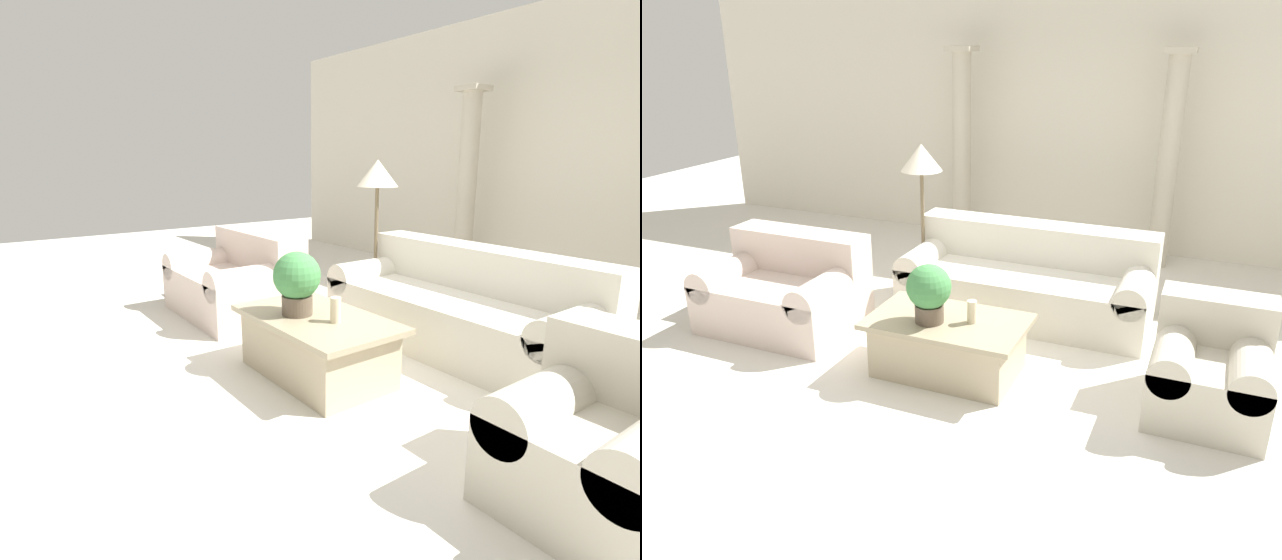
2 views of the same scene
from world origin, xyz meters
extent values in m
plane|color=silver|center=(0.00, 0.00, 0.00)|extent=(16.00, 16.00, 0.00)
cube|color=silver|center=(0.00, 3.12, 1.60)|extent=(10.00, 0.06, 3.20)
cube|color=beige|center=(0.29, 0.80, 0.22)|extent=(2.28, 0.95, 0.45)
cube|color=beige|center=(0.29, 1.11, 0.63)|extent=(2.28, 0.33, 0.36)
cylinder|color=beige|center=(-0.70, 0.80, 0.45)|extent=(0.28, 0.95, 0.28)
cylinder|color=beige|center=(1.29, 0.80, 0.45)|extent=(0.28, 0.95, 0.28)
cube|color=beige|center=(-1.63, -0.27, 0.22)|extent=(1.31, 0.95, 0.45)
cube|color=beige|center=(-1.63, 0.04, 0.63)|extent=(1.31, 0.33, 0.36)
cylinder|color=beige|center=(-2.15, -0.27, 0.45)|extent=(0.28, 0.95, 0.28)
cylinder|color=beige|center=(-1.12, -0.27, 0.45)|extent=(0.28, 0.95, 0.28)
cube|color=tan|center=(0.07, -0.46, 0.21)|extent=(1.06, 0.64, 0.41)
cube|color=tan|center=(0.07, -0.46, 0.43)|extent=(1.21, 0.72, 0.04)
cylinder|color=brown|center=(-0.05, -0.54, 0.52)|extent=(0.22, 0.22, 0.14)
sphere|color=#428447|center=(-0.05, -0.54, 0.73)|extent=(0.34, 0.34, 0.34)
cylinder|color=beige|center=(0.25, -0.43, 0.54)|extent=(0.07, 0.07, 0.17)
cylinder|color=brown|center=(-0.80, 0.89, 0.01)|extent=(0.23, 0.23, 0.03)
cylinder|color=brown|center=(-0.80, 0.89, 0.65)|extent=(0.04, 0.04, 1.23)
cone|color=beige|center=(-0.80, 0.89, 1.39)|extent=(0.40, 0.40, 0.25)
cylinder|color=beige|center=(-1.14, 2.68, 1.14)|extent=(0.23, 0.23, 2.29)
cube|color=beige|center=(-1.14, 2.68, 2.32)|extent=(0.32, 0.32, 0.06)
cylinder|color=beige|center=(1.27, 2.68, 1.14)|extent=(0.23, 0.23, 2.29)
cube|color=beige|center=(1.27, 2.68, 2.32)|extent=(0.32, 0.32, 0.06)
cube|color=beige|center=(1.94, -0.27, 0.22)|extent=(0.77, 0.86, 0.44)
cube|color=beige|center=(1.94, 0.01, 0.61)|extent=(0.77, 0.30, 0.34)
cylinder|color=beige|center=(1.70, -0.27, 0.43)|extent=(0.28, 0.86, 0.28)
cylinder|color=beige|center=(2.19, -0.27, 0.43)|extent=(0.28, 0.86, 0.28)
camera|label=1|loc=(2.77, -2.41, 1.53)|focal=28.00mm
camera|label=2|loc=(1.83, -4.37, 2.46)|focal=35.00mm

